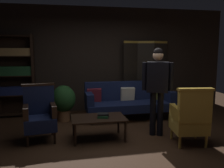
{
  "coord_description": "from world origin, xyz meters",
  "views": [
    {
      "loc": [
        -1.04,
        -4.18,
        1.68
      ],
      "look_at": [
        0.0,
        0.8,
        0.95
      ],
      "focal_mm": 39.07,
      "sensor_mm": 36.0,
      "label": 1
    }
  ],
  "objects": [
    {
      "name": "book_green_cloth",
      "position": [
        -0.3,
        0.16,
        0.44
      ],
      "size": [
        0.24,
        0.24,
        0.04
      ],
      "primitive_type": "cube",
      "rotation": [
        0.0,
        0.0,
        -0.29
      ],
      "color": "#1E4C28",
      "rests_on": "coffee_table"
    },
    {
      "name": "standing_figure",
      "position": [
        0.76,
        0.17,
        1.03
      ],
      "size": [
        0.55,
        0.35,
        1.7
      ],
      "color": "black",
      "rests_on": "ground_plane"
    },
    {
      "name": "bookshelf",
      "position": [
        -2.15,
        2.19,
        1.07
      ],
      "size": [
        0.9,
        0.32,
        2.05
      ],
      "color": "black",
      "rests_on": "ground_plane"
    },
    {
      "name": "armchair_gilt_accent",
      "position": [
        1.15,
        -0.41,
        0.49
      ],
      "size": [
        0.66,
        0.65,
        1.04
      ],
      "color": "#B78E33",
      "rests_on": "ground_plane"
    },
    {
      "name": "folding_screen",
      "position": [
        1.25,
        2.23,
        0.99
      ],
      "size": [
        1.31,
        0.2,
        1.9
      ],
      "color": "black",
      "rests_on": "ground_plane"
    },
    {
      "name": "armchair_wing_left",
      "position": [
        -1.45,
        0.38,
        0.49
      ],
      "size": [
        0.65,
        0.64,
        1.04
      ],
      "color": "black",
      "rests_on": "ground_plane"
    },
    {
      "name": "book_black_cloth",
      "position": [
        -0.3,
        0.16,
        0.48
      ],
      "size": [
        0.23,
        0.19,
        0.04
      ],
      "primitive_type": "cube",
      "rotation": [
        0.0,
        0.0,
        -0.18
      ],
      "color": "black",
      "rests_on": "book_green_cloth"
    },
    {
      "name": "ground_plane",
      "position": [
        0.0,
        0.0,
        0.0
      ],
      "size": [
        10.0,
        10.0,
        0.0
      ],
      "primitive_type": "plane",
      "color": "#331E11"
    },
    {
      "name": "back_wall",
      "position": [
        0.0,
        2.45,
        1.4
      ],
      "size": [
        7.2,
        0.1,
        2.8
      ],
      "primitive_type": "cube",
      "color": "black",
      "rests_on": "ground_plane"
    },
    {
      "name": "potted_plant",
      "position": [
        -1.01,
        1.51,
        0.49
      ],
      "size": [
        0.55,
        0.55,
        0.85
      ],
      "color": "brown",
      "rests_on": "ground_plane"
    },
    {
      "name": "coffee_table",
      "position": [
        -0.39,
        0.19,
        0.37
      ],
      "size": [
        1.0,
        0.64,
        0.42
      ],
      "color": "black",
      "rests_on": "ground_plane"
    },
    {
      "name": "velvet_couch",
      "position": [
        0.55,
        1.45,
        0.45
      ],
      "size": [
        2.12,
        0.78,
        0.88
      ],
      "color": "black",
      "rests_on": "ground_plane"
    }
  ]
}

